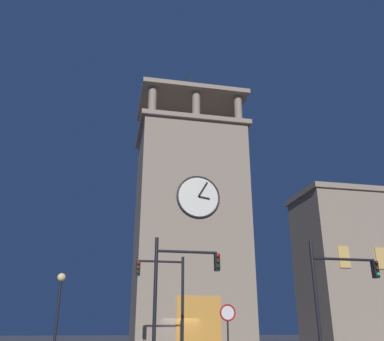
% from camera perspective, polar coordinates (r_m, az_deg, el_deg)
% --- Properties ---
extents(clocktower, '(9.38, 7.24, 24.85)m').
position_cam_1_polar(clocktower, '(34.66, -0.31, -8.02)').
color(clocktower, gray).
rests_on(clocktower, ground_plane).
extents(adjacent_wing_building, '(14.51, 6.64, 14.10)m').
position_cam_1_polar(adjacent_wing_building, '(43.17, 24.34, -12.28)').
color(adjacent_wing_building, gray).
rests_on(adjacent_wing_building, ground_plane).
extents(traffic_signal_near, '(2.70, 0.41, 5.65)m').
position_cam_1_polar(traffic_signal_near, '(23.60, -3.36, -16.39)').
color(traffic_signal_near, black).
rests_on(traffic_signal_near, ground_plane).
extents(traffic_signal_mid, '(2.94, 0.41, 5.63)m').
position_cam_1_polar(traffic_signal_mid, '(18.48, -2.15, -15.47)').
color(traffic_signal_mid, black).
rests_on(traffic_signal_mid, ground_plane).
extents(traffic_signal_far, '(3.28, 0.41, 5.57)m').
position_cam_1_polar(traffic_signal_far, '(19.97, 19.42, -15.03)').
color(traffic_signal_far, black).
rests_on(traffic_signal_far, ground_plane).
extents(street_lamp, '(0.44, 0.44, 4.63)m').
position_cam_1_polar(street_lamp, '(23.82, -17.94, -16.62)').
color(street_lamp, black).
rests_on(street_lamp, ground_plane).
extents(no_horn_sign, '(0.78, 0.14, 2.93)m').
position_cam_1_polar(no_horn_sign, '(20.60, 4.98, -19.70)').
color(no_horn_sign, black).
rests_on(no_horn_sign, ground_plane).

